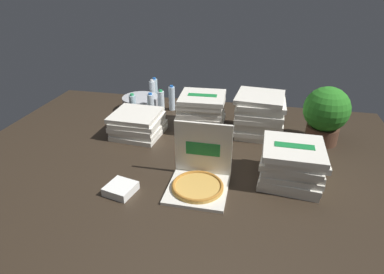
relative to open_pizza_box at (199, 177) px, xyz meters
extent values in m
cube|color=#2D2319|center=(-0.18, 0.28, -0.08)|extent=(3.20, 2.40, 0.02)
cube|color=silver|center=(0.00, -0.04, -0.06)|extent=(0.36, 0.36, 0.02)
cylinder|color=gold|center=(0.00, -0.04, -0.04)|extent=(0.32, 0.32, 0.02)
torus|color=#B1712A|center=(0.00, -0.04, -0.03)|extent=(0.32, 0.32, 0.02)
cube|color=silver|center=(0.00, 0.13, 0.13)|extent=(0.36, 0.04, 0.36)
cube|color=#197A38|center=(0.00, 0.12, 0.13)|extent=(0.22, 0.01, 0.09)
cube|color=silver|center=(0.55, 0.18, -0.05)|extent=(0.40, 0.40, 0.04)
cube|color=#197A38|center=(0.55, 0.18, -0.03)|extent=(0.24, 0.09, 0.00)
cube|color=silver|center=(0.55, 0.18, -0.01)|extent=(0.39, 0.39, 0.04)
cube|color=silver|center=(0.55, 0.19, 0.02)|extent=(0.38, 0.38, 0.04)
cube|color=#197A38|center=(0.55, 0.19, 0.04)|extent=(0.24, 0.07, 0.00)
cube|color=silver|center=(0.55, 0.20, 0.06)|extent=(0.37, 0.37, 0.04)
cube|color=silver|center=(0.55, 0.18, 0.10)|extent=(0.40, 0.40, 0.04)
cube|color=silver|center=(0.57, 0.18, 0.13)|extent=(0.37, 0.37, 0.04)
cube|color=#197A38|center=(0.57, 0.18, 0.15)|extent=(0.24, 0.07, 0.00)
cube|color=silver|center=(0.55, 0.18, 0.17)|extent=(0.37, 0.37, 0.04)
cube|color=#197A38|center=(0.55, 0.18, 0.19)|extent=(0.24, 0.07, 0.00)
cube|color=silver|center=(-0.62, 0.60, -0.05)|extent=(0.39, 0.39, 0.04)
cube|color=silver|center=(-0.62, 0.62, -0.01)|extent=(0.39, 0.39, 0.04)
cube|color=silver|center=(-0.63, 0.61, 0.02)|extent=(0.38, 0.38, 0.04)
cube|color=silver|center=(-0.62, 0.61, 0.06)|extent=(0.37, 0.37, 0.04)
cube|color=#197A38|center=(-0.62, 0.61, 0.08)|extent=(0.24, 0.07, 0.00)
cube|color=silver|center=(-0.64, 0.62, 0.10)|extent=(0.38, 0.38, 0.04)
cube|color=silver|center=(-0.15, 0.84, -0.05)|extent=(0.38, 0.38, 0.04)
cube|color=silver|center=(-0.14, 0.85, -0.01)|extent=(0.37, 0.37, 0.04)
cube|color=silver|center=(-0.14, 0.83, 0.02)|extent=(0.38, 0.38, 0.04)
cube|color=silver|center=(-0.16, 0.84, 0.06)|extent=(0.39, 0.39, 0.04)
cube|color=silver|center=(-0.15, 0.84, 0.10)|extent=(0.39, 0.39, 0.04)
cube|color=silver|center=(-0.14, 0.85, 0.13)|extent=(0.38, 0.38, 0.04)
cube|color=silver|center=(-0.15, 0.84, 0.17)|extent=(0.38, 0.38, 0.04)
cube|color=silver|center=(-0.14, 0.84, 0.21)|extent=(0.38, 0.38, 0.04)
cube|color=#197A38|center=(-0.14, 0.84, 0.23)|extent=(0.24, 0.08, 0.00)
cube|color=silver|center=(0.34, 0.83, -0.05)|extent=(0.37, 0.37, 0.04)
cube|color=silver|center=(0.33, 0.83, -0.01)|extent=(0.37, 0.37, 0.04)
cube|color=silver|center=(0.33, 0.84, 0.02)|extent=(0.39, 0.39, 0.04)
cube|color=silver|center=(0.34, 0.83, 0.06)|extent=(0.37, 0.37, 0.04)
cube|color=silver|center=(0.32, 0.82, 0.10)|extent=(0.36, 0.36, 0.04)
cube|color=#197A38|center=(0.32, 0.82, 0.12)|extent=(0.24, 0.07, 0.00)
cube|color=silver|center=(0.33, 0.82, 0.13)|extent=(0.37, 0.37, 0.04)
cube|color=silver|center=(0.32, 0.84, 0.17)|extent=(0.37, 0.37, 0.04)
cube|color=silver|center=(0.34, 0.83, 0.21)|extent=(0.37, 0.37, 0.04)
cube|color=silver|center=(0.32, 0.84, 0.24)|extent=(0.40, 0.40, 0.04)
cylinder|color=#B7BABF|center=(-0.78, 1.10, 0.00)|extent=(0.34, 0.34, 0.13)
cylinder|color=white|center=(-0.62, 0.94, 0.04)|extent=(0.06, 0.06, 0.23)
cylinder|color=blue|center=(-0.62, 0.94, 0.17)|extent=(0.03, 0.03, 0.02)
cylinder|color=white|center=(-0.73, 1.30, 0.04)|extent=(0.06, 0.06, 0.23)
cylinder|color=white|center=(-0.73, 1.30, 0.17)|extent=(0.03, 0.03, 0.02)
cylinder|color=silver|center=(-0.77, 0.88, 0.04)|extent=(0.06, 0.06, 0.23)
cylinder|color=#239951|center=(-0.77, 0.88, 0.17)|extent=(0.03, 0.03, 0.02)
cylinder|color=silver|center=(-0.73, 1.37, 0.04)|extent=(0.06, 0.06, 0.23)
cylinder|color=blue|center=(-0.73, 1.37, 0.17)|extent=(0.03, 0.03, 0.02)
cylinder|color=silver|center=(-0.49, 1.17, 0.04)|extent=(0.06, 0.06, 0.23)
cylinder|color=blue|center=(-0.49, 1.17, 0.17)|extent=(0.03, 0.03, 0.02)
cylinder|color=white|center=(-0.56, 1.03, 0.04)|extent=(0.06, 0.06, 0.23)
cylinder|color=#239951|center=(-0.56, 1.03, 0.17)|extent=(0.03, 0.03, 0.02)
cylinder|color=#513323|center=(0.82, 0.78, 0.00)|extent=(0.24, 0.24, 0.13)
sphere|color=#277720|center=(0.82, 0.78, 0.21)|extent=(0.34, 0.34, 0.34)
cube|color=white|center=(-0.45, -0.16, -0.04)|extent=(0.20, 0.20, 0.05)
camera|label=1|loc=(0.31, -1.63, 1.13)|focal=30.29mm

